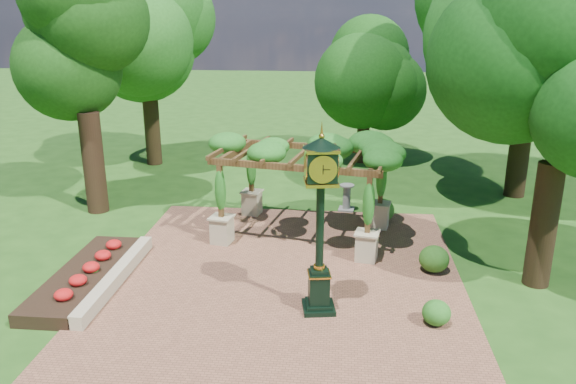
{
  "coord_description": "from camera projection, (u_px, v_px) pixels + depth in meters",
  "views": [
    {
      "loc": [
        1.53,
        -13.06,
        7.22
      ],
      "look_at": [
        0.0,
        2.5,
        2.2
      ],
      "focal_mm": 35.0,
      "sensor_mm": 36.0,
      "label": 1
    }
  ],
  "objects": [
    {
      "name": "sundial",
      "position": [
        347.0,
        199.0,
        21.25
      ],
      "size": [
        0.64,
        0.64,
        1.04
      ],
      "rotation": [
        0.0,
        0.0,
        -0.12
      ],
      "color": "gray",
      "rests_on": "ground"
    },
    {
      "name": "shrub_mid",
      "position": [
        434.0,
        259.0,
        16.19
      ],
      "size": [
        0.99,
        0.99,
        0.78
      ],
      "primitive_type": "ellipsoid",
      "rotation": [
        0.0,
        0.0,
        0.16
      ],
      "color": "#275718",
      "rests_on": "brick_plaza"
    },
    {
      "name": "flower_bed",
      "position": [
        85.0,
        277.0,
        15.66
      ],
      "size": [
        1.5,
        5.0,
        0.36
      ],
      "primitive_type": "cube",
      "color": "red",
      "rests_on": "ground"
    },
    {
      "name": "border_wall",
      "position": [
        116.0,
        277.0,
        15.57
      ],
      "size": [
        0.35,
        5.0,
        0.4
      ],
      "primitive_type": "cube",
      "color": "#C6B793",
      "rests_on": "ground"
    },
    {
      "name": "pergola",
      "position": [
        304.0,
        154.0,
        18.16
      ],
      "size": [
        6.03,
        4.41,
        3.45
      ],
      "rotation": [
        0.0,
        0.0,
        -0.19
      ],
      "color": "#BAAF8A",
      "rests_on": "brick_plaza"
    },
    {
      "name": "tree_west_near",
      "position": [
        79.0,
        29.0,
        19.35
      ],
      "size": [
        4.25,
        4.25,
        9.74
      ],
      "color": "#362215",
      "rests_on": "ground"
    },
    {
      "name": "tree_east_near",
      "position": [
        569.0,
        58.0,
        13.78
      ],
      "size": [
        4.18,
        4.18,
        8.99
      ],
      "color": "#312113",
      "rests_on": "ground"
    },
    {
      "name": "pedestal_clock",
      "position": [
        320.0,
        210.0,
        13.39
      ],
      "size": [
        1.03,
        1.03,
        4.54
      ],
      "rotation": [
        0.0,
        0.0,
        0.16
      ],
      "color": "black",
      "rests_on": "brick_plaza"
    },
    {
      "name": "tree_north",
      "position": [
        366.0,
        72.0,
        27.01
      ],
      "size": [
        4.29,
        4.29,
        6.51
      ],
      "color": "#322014",
      "rests_on": "ground"
    },
    {
      "name": "tree_west_far",
      "position": [
        145.0,
        34.0,
        26.16
      ],
      "size": [
        4.77,
        4.77,
        9.11
      ],
      "color": "#322413",
      "rests_on": "ground"
    },
    {
      "name": "ground",
      "position": [
        279.0,
        301.0,
        14.73
      ],
      "size": [
        120.0,
        120.0,
        0.0
      ],
      "primitive_type": "plane",
      "color": "#1E4714",
      "rests_on": "ground"
    },
    {
      "name": "shrub_front",
      "position": [
        436.0,
        313.0,
        13.45
      ],
      "size": [
        0.78,
        0.78,
        0.62
      ],
      "primitive_type": "ellipsoid",
      "rotation": [
        0.0,
        0.0,
        0.14
      ],
      "color": "#23611B",
      "rests_on": "brick_plaza"
    },
    {
      "name": "tree_east_far",
      "position": [
        537.0,
        17.0,
        21.03
      ],
      "size": [
        6.4,
        6.4,
        10.25
      ],
      "color": "black",
      "rests_on": "ground"
    },
    {
      "name": "brick_plaza",
      "position": [
        283.0,
        282.0,
        15.67
      ],
      "size": [
        10.0,
        12.0,
        0.04
      ],
      "primitive_type": "cube",
      "color": "brown",
      "rests_on": "ground"
    },
    {
      "name": "shrub_back",
      "position": [
        381.0,
        210.0,
        20.08
      ],
      "size": [
        1.05,
        1.05,
        0.84
      ],
      "primitive_type": "ellipsoid",
      "rotation": [
        0.0,
        0.0,
        -0.13
      ],
      "color": "#2B631C",
      "rests_on": "brick_plaza"
    }
  ]
}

